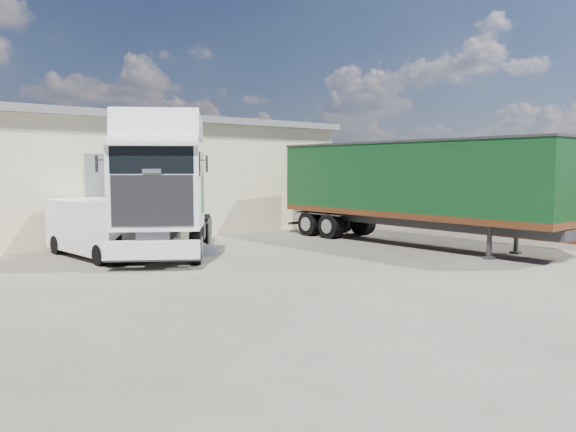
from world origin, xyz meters
TOP-DOWN VIEW (x-y plane):
  - ground at (0.00, 0.00)m, footprint 120.00×120.00m
  - brick_boundary_wall at (11.50, 6.00)m, footprint 0.35×26.00m
  - tractor_unit at (-2.90, 5.85)m, footprint 6.31×7.46m
  - box_trailer at (6.28, 2.73)m, footprint 2.90×12.34m
  - panel_van at (-4.38, 7.27)m, footprint 2.35×4.91m
  - gravel_heap at (-2.72, 7.27)m, footprint 5.23×5.23m

SIDE VIEW (x-z plane):
  - ground at x=0.00m, z-range 0.00..0.00m
  - gravel_heap at x=-2.72m, z-range -0.03..0.85m
  - panel_van at x=-4.38m, z-range 0.03..1.98m
  - brick_boundary_wall at x=11.50m, z-range 0.00..2.50m
  - tractor_unit at x=-2.90m, z-range -0.39..4.51m
  - box_trailer at x=6.28m, z-range 0.45..4.53m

